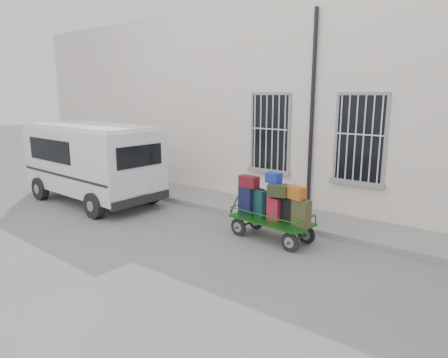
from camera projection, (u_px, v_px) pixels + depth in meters
ground at (219, 234)px, 9.82m from camera, size 80.00×80.00×0.00m
building at (320, 105)px, 13.44m from camera, size 24.00×5.15×6.00m
sidewalk at (266, 211)px, 11.51m from camera, size 24.00×1.70×0.15m
luggage_cart at (272, 207)px, 9.29m from camera, size 2.31×1.05×1.61m
van at (92, 158)px, 12.52m from camera, size 4.96×2.37×2.45m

